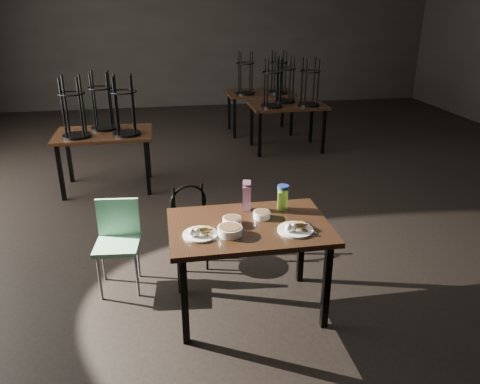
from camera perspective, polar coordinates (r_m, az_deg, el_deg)
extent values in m
plane|color=black|center=(5.59, 4.77, -2.03)|extent=(12.00, 12.00, 0.00)
cube|color=black|center=(11.01, -3.11, 18.75)|extent=(10.00, 0.04, 3.20)
cube|color=black|center=(3.51, 1.12, -4.27)|extent=(1.20, 0.80, 0.04)
cube|color=black|center=(3.38, -6.78, -13.04)|extent=(0.05, 0.05, 0.71)
cube|color=black|center=(3.56, 10.49, -11.25)|extent=(0.05, 0.05, 0.71)
cube|color=black|center=(3.92, -7.38, -7.65)|extent=(0.05, 0.05, 0.71)
cube|color=black|center=(4.08, 7.46, -6.39)|extent=(0.05, 0.05, 0.71)
cylinder|color=white|center=(3.35, -4.88, -5.17)|extent=(0.25, 0.25, 0.02)
cube|color=olive|center=(3.37, -4.89, -4.06)|extent=(0.09, 0.09, 0.04)
cube|color=olive|center=(3.37, -4.38, -4.02)|extent=(0.10, 0.10, 0.03)
ellipsoid|color=white|center=(3.30, -5.89, -4.94)|extent=(0.05, 0.05, 0.06)
ellipsoid|color=white|center=(3.30, -5.28, -4.90)|extent=(0.05, 0.05, 0.06)
cylinder|color=white|center=(3.43, 6.76, -4.60)|extent=(0.26, 0.26, 0.02)
cube|color=olive|center=(3.44, 6.68, -3.47)|extent=(0.09, 0.09, 0.04)
cube|color=olive|center=(3.45, 7.19, -3.42)|extent=(0.11, 0.11, 0.03)
ellipsoid|color=white|center=(3.36, 5.93, -4.38)|extent=(0.05, 0.05, 0.06)
ellipsoid|color=white|center=(3.37, 6.53, -4.32)|extent=(0.05, 0.05, 0.06)
cylinder|color=white|center=(3.49, -0.98, -3.56)|extent=(0.14, 0.14, 0.06)
cylinder|color=brown|center=(3.48, -0.99, -3.27)|extent=(0.12, 0.12, 0.01)
cylinder|color=white|center=(3.60, 2.66, -2.80)|extent=(0.13, 0.13, 0.05)
cylinder|color=brown|center=(3.59, 2.66, -2.53)|extent=(0.11, 0.11, 0.01)
cylinder|color=white|center=(3.34, -1.26, -4.77)|extent=(0.18, 0.18, 0.06)
cylinder|color=brown|center=(3.33, -1.27, -4.44)|extent=(0.15, 0.15, 0.01)
cube|color=#921A6C|center=(3.70, 0.83, -0.73)|extent=(0.08, 0.08, 0.20)
cube|color=#921A6C|center=(3.65, 0.84, 1.01)|extent=(0.08, 0.08, 0.06)
cylinder|color=#87C239|center=(3.73, 5.23, -0.86)|extent=(0.09, 0.09, 0.18)
cylinder|color=navy|center=(3.69, 5.28, 0.59)|extent=(0.10, 0.10, 0.03)
ellipsoid|color=silver|center=(3.54, 8.24, -3.85)|extent=(0.05, 0.06, 0.01)
cube|color=silver|center=(3.46, 8.73, -4.60)|extent=(0.04, 0.13, 0.00)
cylinder|color=black|center=(4.27, -5.63, -4.20)|extent=(0.36, 0.36, 0.03)
torus|color=black|center=(4.32, -6.32, -1.25)|extent=(0.34, 0.10, 0.34)
cylinder|color=black|center=(4.46, -4.34, -5.84)|extent=(0.02, 0.02, 0.40)
cylinder|color=black|center=(4.45, -6.94, -6.02)|extent=(0.02, 0.02, 0.40)
cylinder|color=black|center=(4.27, -6.78, -7.30)|extent=(0.02, 0.02, 0.40)
cylinder|color=black|center=(4.28, -4.06, -7.10)|extent=(0.02, 0.02, 0.40)
cube|color=#70AE8B|center=(4.05, -14.74, -6.32)|extent=(0.39, 0.39, 0.04)
cube|color=#70AE8B|center=(4.10, -14.63, -2.96)|extent=(0.36, 0.06, 0.34)
cylinder|color=slate|center=(4.04, -16.74, -10.01)|extent=(0.02, 0.02, 0.41)
cylinder|color=slate|center=(4.01, -12.44, -9.80)|extent=(0.02, 0.02, 0.41)
cylinder|color=slate|center=(4.29, -16.34, -7.89)|extent=(0.02, 0.02, 0.41)
cylinder|color=slate|center=(4.26, -12.32, -7.67)|extent=(0.02, 0.02, 0.41)
cube|color=black|center=(6.19, -16.28, 6.79)|extent=(1.20, 0.80, 0.04)
cube|color=black|center=(6.08, -21.03, 2.18)|extent=(0.05, 0.05, 0.71)
cube|color=black|center=(5.96, -11.21, 2.88)|extent=(0.05, 0.05, 0.71)
cube|color=black|center=(6.68, -20.12, 4.05)|extent=(0.05, 0.05, 0.71)
cube|color=black|center=(6.56, -11.16, 4.72)|extent=(0.05, 0.05, 0.71)
cylinder|color=black|center=(6.08, -19.26, 6.50)|extent=(0.34, 0.34, 0.03)
torus|color=black|center=(5.97, -19.88, 11.10)|extent=(0.32, 0.32, 0.02)
cylinder|color=black|center=(6.08, -18.64, 10.13)|extent=(0.03, 0.03, 0.70)
cylinder|color=black|center=(6.11, -20.49, 9.95)|extent=(0.03, 0.03, 0.70)
cylinder|color=black|center=(5.92, -20.80, 9.54)|extent=(0.03, 0.03, 0.70)
cylinder|color=black|center=(5.89, -18.89, 9.73)|extent=(0.03, 0.03, 0.70)
cylinder|color=black|center=(6.01, -13.59, 6.95)|extent=(0.34, 0.34, 0.03)
torus|color=black|center=(5.90, -14.04, 11.63)|extent=(0.32, 0.32, 0.02)
cylinder|color=black|center=(6.02, -12.91, 10.62)|extent=(0.03, 0.03, 0.70)
cylinder|color=black|center=(6.03, -14.81, 10.47)|extent=(0.03, 0.03, 0.70)
cylinder|color=black|center=(5.84, -14.95, 10.07)|extent=(0.03, 0.03, 0.70)
cylinder|color=black|center=(5.82, -12.98, 10.23)|extent=(0.03, 0.03, 0.70)
cylinder|color=black|center=(6.36, -16.16, 7.52)|extent=(0.34, 0.34, 0.03)
torus|color=black|center=(6.25, -16.66, 11.95)|extent=(0.32, 0.32, 0.02)
cylinder|color=black|center=(6.36, -15.54, 10.99)|extent=(0.03, 0.03, 0.70)
cylinder|color=black|center=(6.39, -17.34, 10.83)|extent=(0.03, 0.03, 0.70)
cylinder|color=black|center=(6.19, -17.54, 10.47)|extent=(0.03, 0.03, 0.70)
cylinder|color=black|center=(6.17, -15.69, 10.64)|extent=(0.03, 0.03, 0.70)
cube|color=black|center=(7.66, 5.82, 10.46)|extent=(1.20, 0.80, 0.04)
cube|color=black|center=(7.32, 2.41, 6.97)|extent=(0.05, 0.05, 0.71)
cube|color=black|center=(7.61, 10.16, 7.23)|extent=(0.05, 0.05, 0.71)
cube|color=black|center=(7.93, 1.43, 8.19)|extent=(0.05, 0.05, 0.71)
cube|color=black|center=(8.19, 8.67, 8.41)|extent=(0.05, 0.05, 0.71)
cylinder|color=black|center=(7.43, 3.87, 10.43)|extent=(0.34, 0.34, 0.03)
torus|color=black|center=(7.35, 3.97, 14.25)|extent=(0.32, 0.32, 0.02)
cylinder|color=black|center=(7.49, 4.52, 13.34)|extent=(0.03, 0.03, 0.70)
cylinder|color=black|center=(7.44, 3.00, 13.32)|extent=(0.03, 0.03, 0.70)
cylinder|color=black|center=(7.25, 3.35, 13.07)|extent=(0.03, 0.03, 0.70)
cylinder|color=black|center=(7.30, 4.91, 13.09)|extent=(0.03, 0.03, 0.70)
cylinder|color=black|center=(7.60, 8.35, 10.51)|extent=(0.34, 0.34, 0.03)
torus|color=black|center=(7.51, 8.57, 14.24)|extent=(0.32, 0.32, 0.02)
cylinder|color=black|center=(7.65, 9.00, 13.34)|extent=(0.03, 0.03, 0.70)
cylinder|color=black|center=(7.59, 7.54, 13.35)|extent=(0.03, 0.03, 0.70)
cylinder|color=black|center=(7.41, 8.00, 13.10)|extent=(0.03, 0.03, 0.70)
cylinder|color=black|center=(7.47, 9.49, 13.09)|extent=(0.03, 0.03, 0.70)
cylinder|color=black|center=(7.82, 5.47, 10.98)|extent=(0.34, 0.34, 0.03)
torus|color=black|center=(7.74, 5.61, 14.61)|extent=(0.32, 0.32, 0.02)
cylinder|color=black|center=(7.88, 6.10, 13.74)|extent=(0.03, 0.03, 0.70)
cylinder|color=black|center=(7.83, 4.66, 13.73)|extent=(0.03, 0.03, 0.70)
cylinder|color=black|center=(7.64, 5.04, 13.51)|extent=(0.03, 0.03, 0.70)
cylinder|color=black|center=(7.69, 6.50, 13.51)|extent=(0.03, 0.03, 0.70)
cube|color=black|center=(8.68, 2.44, 11.97)|extent=(1.20, 0.80, 0.04)
cube|color=black|center=(8.35, -0.67, 8.94)|extent=(0.05, 0.05, 0.71)
cube|color=black|center=(8.58, 6.29, 9.17)|extent=(0.05, 0.05, 0.71)
cube|color=black|center=(8.97, -1.34, 9.88)|extent=(0.05, 0.05, 0.71)
cube|color=black|center=(9.18, 5.19, 10.09)|extent=(0.05, 0.05, 0.71)
cylinder|color=black|center=(8.47, 0.63, 11.96)|extent=(0.34, 0.34, 0.03)
torus|color=black|center=(8.39, 0.64, 15.32)|extent=(0.32, 0.32, 0.02)
cylinder|color=black|center=(8.53, 1.19, 14.51)|extent=(0.03, 0.03, 0.70)
cylinder|color=black|center=(8.49, -0.16, 14.49)|extent=(0.03, 0.03, 0.70)
cylinder|color=black|center=(8.30, 0.07, 14.30)|extent=(0.03, 0.03, 0.70)
cylinder|color=black|center=(8.33, 1.46, 14.33)|extent=(0.03, 0.03, 0.70)
cylinder|color=black|center=(8.60, 4.65, 12.05)|extent=(0.34, 0.34, 0.03)
torus|color=black|center=(8.52, 4.76, 15.36)|extent=(0.32, 0.32, 0.02)
cylinder|color=black|center=(8.66, 5.22, 14.55)|extent=(0.03, 0.03, 0.70)
cylinder|color=black|center=(8.61, 3.91, 14.55)|extent=(0.03, 0.03, 0.70)
cylinder|color=black|center=(8.42, 4.23, 14.36)|extent=(0.03, 0.03, 0.70)
cylinder|color=black|center=(8.47, 5.57, 14.37)|extent=(0.03, 0.03, 0.70)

